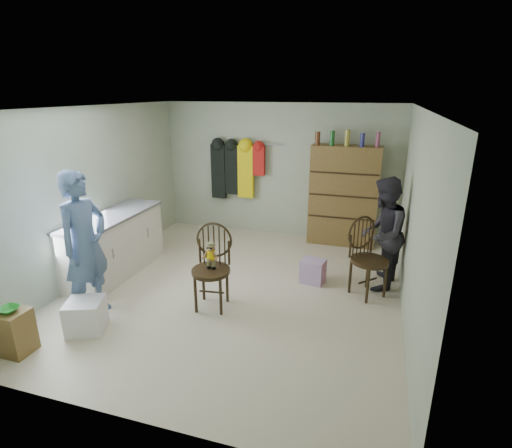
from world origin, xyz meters
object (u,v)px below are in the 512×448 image
(chair_far, at_px, (367,254))
(dresser, at_px, (343,196))
(counter, at_px, (115,244))
(chair_front, at_px, (212,262))

(chair_far, relative_size, dresser, 0.53)
(counter, distance_m, chair_front, 1.88)
(chair_front, xyz_separation_m, chair_far, (1.89, 0.91, -0.02))
(counter, xyz_separation_m, chair_front, (1.82, -0.48, 0.14))
(counter, height_order, chair_far, chair_far)
(chair_front, relative_size, dresser, 0.53)
(chair_front, height_order, dresser, dresser)
(chair_far, bearing_deg, chair_front, 159.33)
(counter, xyz_separation_m, chair_far, (3.70, 0.44, 0.12))
(chair_front, bearing_deg, counter, 158.18)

